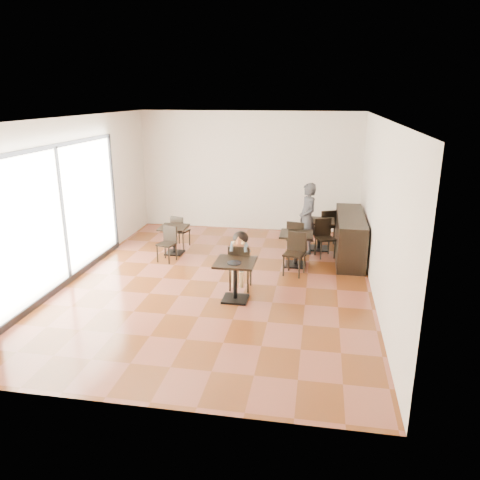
% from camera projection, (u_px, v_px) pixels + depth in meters
% --- Properties ---
extents(floor, '(6.00, 8.00, 0.01)m').
position_uv_depth(floor, '(219.00, 282.00, 9.41)').
color(floor, brown).
rests_on(floor, ground).
extents(ceiling, '(6.00, 8.00, 0.01)m').
position_uv_depth(ceiling, '(216.00, 118.00, 8.45)').
color(ceiling, white).
rests_on(ceiling, floor).
extents(wall_back, '(6.00, 0.01, 3.20)m').
position_uv_depth(wall_back, '(249.00, 172.00, 12.69)').
color(wall_back, silver).
rests_on(wall_back, floor).
extents(wall_front, '(6.00, 0.01, 3.20)m').
position_uv_depth(wall_front, '(139.00, 285.00, 5.17)').
color(wall_front, silver).
rests_on(wall_front, floor).
extents(wall_left, '(0.01, 8.00, 3.20)m').
position_uv_depth(wall_left, '(72.00, 199.00, 9.42)').
color(wall_left, silver).
rests_on(wall_left, floor).
extents(wall_right, '(0.01, 8.00, 3.20)m').
position_uv_depth(wall_right, '(379.00, 211.00, 8.44)').
color(wall_right, silver).
rests_on(wall_right, floor).
extents(storefront_window, '(0.04, 4.50, 2.60)m').
position_uv_depth(storefront_window, '(61.00, 214.00, 9.00)').
color(storefront_window, white).
rests_on(storefront_window, floor).
extents(child_table, '(0.71, 0.71, 0.75)m').
position_uv_depth(child_table, '(235.00, 281.00, 8.48)').
color(child_table, black).
rests_on(child_table, floor).
extents(child_chair, '(0.41, 0.41, 0.91)m').
position_uv_depth(child_chair, '(240.00, 266.00, 8.97)').
color(child_chair, black).
rests_on(child_chair, floor).
extents(child, '(0.41, 0.57, 1.14)m').
position_uv_depth(child, '(240.00, 261.00, 8.93)').
color(child, slate).
rests_on(child, child_chair).
extents(plate, '(0.25, 0.25, 0.02)m').
position_uv_depth(plate, '(234.00, 263.00, 8.27)').
color(plate, black).
rests_on(plate, child_table).
extents(pizza_slice, '(0.27, 0.20, 0.06)m').
position_uv_depth(pizza_slice, '(239.00, 243.00, 8.63)').
color(pizza_slice, tan).
rests_on(pizza_slice, child).
extents(adult_patron, '(0.61, 0.72, 1.67)m').
position_uv_depth(adult_patron, '(307.00, 218.00, 10.92)').
color(adult_patron, '#37363B').
rests_on(adult_patron, floor).
extents(cafe_table_mid, '(0.85, 0.85, 0.74)m').
position_uv_depth(cafe_table_mid, '(296.00, 250.00, 10.21)').
color(cafe_table_mid, black).
rests_on(cafe_table_mid, floor).
extents(cafe_table_left, '(0.77, 0.77, 0.66)m').
position_uv_depth(cafe_table_left, '(174.00, 240.00, 10.99)').
color(cafe_table_left, black).
rests_on(cafe_table_left, floor).
extents(cafe_table_back, '(0.90, 0.90, 0.73)m').
position_uv_depth(cafe_table_back, '(319.00, 235.00, 11.30)').
color(cafe_table_back, black).
rests_on(cafe_table_back, floor).
extents(chair_mid_a, '(0.48, 0.48, 0.89)m').
position_uv_depth(chair_mid_a, '(297.00, 239.00, 10.70)').
color(chair_mid_a, black).
rests_on(chair_mid_a, floor).
extents(chair_mid_b, '(0.48, 0.48, 0.89)m').
position_uv_depth(chair_mid_b, '(294.00, 254.00, 9.67)').
color(chair_mid_b, black).
rests_on(chair_mid_b, floor).
extents(chair_left_a, '(0.44, 0.44, 0.79)m').
position_uv_depth(chair_left_a, '(181.00, 231.00, 11.49)').
color(chair_left_a, black).
rests_on(chair_left_a, floor).
extents(chair_left_b, '(0.44, 0.44, 0.79)m').
position_uv_depth(chair_left_b, '(167.00, 244.00, 10.46)').
color(chair_left_b, black).
rests_on(chair_left_b, floor).
extents(chair_back_a, '(0.52, 0.52, 0.88)m').
position_uv_depth(chair_back_a, '(325.00, 226.00, 11.77)').
color(chair_back_a, black).
rests_on(chair_back_a, floor).
extents(chair_back_b, '(0.52, 0.52, 0.88)m').
position_uv_depth(chair_back_b, '(325.00, 239.00, 10.74)').
color(chair_back_b, black).
rests_on(chair_back_b, floor).
extents(service_counter, '(0.60, 2.40, 1.00)m').
position_uv_depth(service_counter, '(350.00, 236.00, 10.71)').
color(service_counter, black).
rests_on(service_counter, floor).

